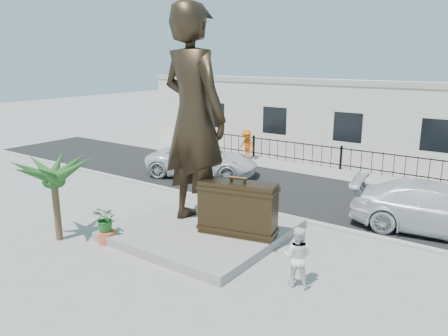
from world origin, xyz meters
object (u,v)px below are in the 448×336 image
Objects in this scene: statue at (194,117)px; suitcase at (238,208)px; tourist at (297,257)px; car_white at (202,161)px.

statue is 2.95× the size of suitcase.
car_white is at bearing -52.69° from tourist.
statue is at bearing -165.36° from car_white.
suitcase is at bearing -173.98° from statue.
suitcase is 0.45× the size of car_white.
suitcase reaches higher than car_white.
statue is 4.47× the size of tourist.
suitcase is 8.49m from car_white.
car_white is (-4.28, 5.80, -3.17)m from statue.
tourist is at bearing 171.42° from statue.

